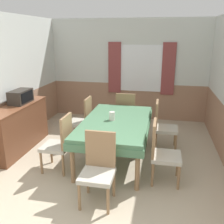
# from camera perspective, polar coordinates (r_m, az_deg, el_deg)

# --- Properties ---
(wall_back) EXTENTS (4.49, 0.10, 2.60)m
(wall_back) POSITION_cam_1_polar(r_m,az_deg,el_deg) (6.67, 3.88, 9.54)
(wall_back) COLOR silver
(wall_back) RESTS_ON ground_plane
(wall_left) EXTENTS (0.05, 4.97, 2.60)m
(wall_left) POSITION_cam_1_polar(r_m,az_deg,el_deg) (5.26, -23.33, 6.06)
(wall_left) COLOR silver
(wall_left) RESTS_ON ground_plane
(dining_table) EXTENTS (1.18, 2.03, 0.74)m
(dining_table) POSITION_cam_1_polar(r_m,az_deg,el_deg) (4.47, 0.89, -3.12)
(dining_table) COLOR #4C7A56
(dining_table) RESTS_ON ground_plane
(chair_head_near) EXTENTS (0.44, 0.44, 0.97)m
(chair_head_near) POSITION_cam_1_polar(r_m,az_deg,el_deg) (3.42, -3.14, -12.41)
(chair_head_near) COLOR #93704C
(chair_head_near) RESTS_ON ground_plane
(chair_right_near) EXTENTS (0.44, 0.44, 0.97)m
(chair_right_near) POSITION_cam_1_polar(r_m,az_deg,el_deg) (3.90, 11.26, -8.75)
(chair_right_near) COLOR #93704C
(chair_right_near) RESTS_ON ground_plane
(chair_left_near) EXTENTS (0.44, 0.44, 0.97)m
(chair_left_near) POSITION_cam_1_polar(r_m,az_deg,el_deg) (4.22, -11.79, -6.75)
(chair_left_near) COLOR #93704C
(chair_left_near) RESTS_ON ground_plane
(chair_right_far) EXTENTS (0.44, 0.44, 0.97)m
(chair_right_far) POSITION_cam_1_polar(r_m,az_deg,el_deg) (5.00, 11.47, -2.84)
(chair_right_far) COLOR #93704C
(chair_right_far) RESTS_ON ground_plane
(chair_left_far) EXTENTS (0.44, 0.44, 0.97)m
(chair_left_far) POSITION_cam_1_polar(r_m,az_deg,el_deg) (5.25, -6.72, -1.63)
(chair_left_far) COLOR #93704C
(chair_left_far) RESTS_ON ground_plane
(chair_head_window) EXTENTS (0.44, 0.44, 0.97)m
(chair_head_window) POSITION_cam_1_polar(r_m,az_deg,el_deg) (5.67, 3.24, -0.09)
(chair_head_window) COLOR #93704C
(chair_head_window) RESTS_ON ground_plane
(sideboard) EXTENTS (0.46, 1.61, 0.90)m
(sideboard) POSITION_cam_1_polar(r_m,az_deg,el_deg) (5.23, -20.63, -3.29)
(sideboard) COLOR brown
(sideboard) RESTS_ON ground_plane
(tv) EXTENTS (0.29, 0.51, 0.26)m
(tv) POSITION_cam_1_polar(r_m,az_deg,el_deg) (5.22, -20.13, 3.33)
(tv) COLOR #2D2823
(tv) RESTS_ON sideboard
(vase) EXTENTS (0.10, 0.10, 0.15)m
(vase) POSITION_cam_1_polar(r_m,az_deg,el_deg) (4.43, 0.02, -0.90)
(vase) COLOR silver
(vase) RESTS_ON dining_table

